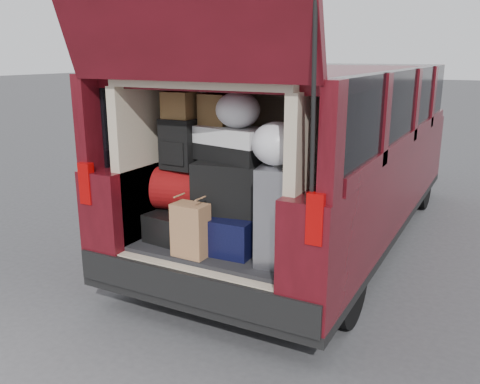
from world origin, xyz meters
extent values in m
plane|color=#39393B|center=(0.00, 0.00, 0.00)|extent=(80.00, 80.00, 0.00)
cylinder|color=black|center=(-0.82, 0.40, 0.32)|extent=(0.24, 0.64, 0.64)
cylinder|color=black|center=(0.82, 0.40, 0.32)|extent=(0.24, 0.64, 0.64)
cylinder|color=black|center=(-0.82, 3.70, 0.32)|extent=(0.24, 0.64, 0.64)
cylinder|color=black|center=(0.82, 3.70, 0.32)|extent=(0.24, 0.64, 0.64)
cube|color=black|center=(0.00, 2.08, 0.26)|extent=(1.90, 4.85, 0.08)
cube|color=#460C11|center=(-0.79, 2.08, 0.70)|extent=(0.33, 4.85, 0.80)
cube|color=#460C11|center=(0.79, 2.08, 0.70)|extent=(0.33, 4.85, 0.80)
cube|color=#460C11|center=(0.00, 2.08, 1.73)|extent=(1.82, 4.46, 0.10)
cube|color=black|center=(-0.88, 1.97, 1.44)|extent=(0.12, 4.25, 0.68)
cube|color=black|center=(0.88, 1.97, 1.44)|extent=(0.12, 4.25, 0.68)
cube|color=black|center=(0.00, -0.29, 0.40)|extent=(1.86, 0.16, 0.22)
cube|color=#990505|center=(-0.86, -0.33, 1.02)|extent=(0.10, 0.06, 0.30)
cube|color=#990505|center=(0.86, -0.33, 1.02)|extent=(0.10, 0.06, 0.30)
cube|color=black|center=(0.00, 0.28, 0.52)|extent=(1.24, 1.05, 0.06)
cube|color=#BEAF92|center=(-0.66, 0.28, 1.12)|extent=(0.08, 1.05, 1.15)
cube|color=#BEAF92|center=(0.66, 0.28, 1.12)|extent=(0.08, 1.05, 1.15)
cube|color=#BEAF92|center=(0.00, 0.83, 1.12)|extent=(1.34, 0.06, 1.15)
cube|color=#BEAF92|center=(0.00, 0.28, 1.73)|extent=(1.34, 1.05, 0.06)
cylinder|color=black|center=(0.84, -0.40, 1.65)|extent=(0.02, 0.90, 0.76)
cube|color=black|center=(0.00, 0.28, 0.28)|extent=(1.24, 1.05, 0.55)
cube|color=black|center=(-0.36, 0.14, 0.66)|extent=(0.44, 0.57, 0.21)
cube|color=black|center=(0.04, 0.17, 0.68)|extent=(0.51, 0.62, 0.26)
cube|color=silver|center=(0.47, 0.09, 0.88)|extent=(0.36, 0.49, 0.66)
cube|color=#AE7A4E|center=(-0.10, -0.15, 0.74)|extent=(0.25, 0.16, 0.38)
cube|color=maroon|center=(-0.33, 0.17, 0.92)|extent=(0.55, 0.41, 0.32)
cube|color=black|center=(0.05, 0.14, 0.99)|extent=(0.55, 0.39, 0.36)
cube|color=black|center=(-0.38, 0.14, 1.27)|extent=(0.26, 0.16, 0.37)
cube|color=silver|center=(0.03, 0.21, 1.29)|extent=(0.58, 0.38, 0.24)
cube|color=brown|center=(-0.39, 0.16, 1.55)|extent=(0.22, 0.18, 0.19)
cube|color=brown|center=(-0.13, 0.27, 1.52)|extent=(0.23, 0.20, 0.22)
ellipsoid|color=silver|center=(0.09, 0.18, 1.54)|extent=(0.34, 0.32, 0.25)
ellipsoid|color=silver|center=(0.45, 0.04, 1.35)|extent=(0.34, 0.32, 0.28)
camera|label=1|loc=(1.75, -2.91, 1.91)|focal=38.00mm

